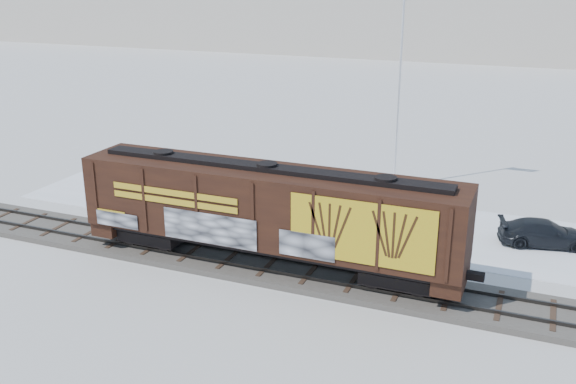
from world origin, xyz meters
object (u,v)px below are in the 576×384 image
at_px(hopper_railcar, 268,209).
at_px(car_white, 268,205).
at_px(flagpole, 400,110).
at_px(car_silver, 314,213).
at_px(car_dark, 545,233).

bearing_deg(hopper_railcar, car_white, 114.14).
xyz_separation_m(flagpole, car_silver, (-2.47, -8.20, -4.15)).
xyz_separation_m(car_silver, car_dark, (11.40, 1.87, -0.10)).
relative_size(hopper_railcar, car_dark, 3.95).
bearing_deg(car_silver, car_white, 65.24).
relative_size(hopper_railcar, car_silver, 4.04).
distance_m(flagpole, car_silver, 9.51).
height_order(flagpole, car_dark, flagpole).
relative_size(flagpole, car_white, 2.70).
height_order(car_silver, car_white, car_white).
relative_size(flagpole, car_dark, 2.95).
relative_size(car_silver, car_white, 0.90).
height_order(car_silver, car_dark, car_silver).
bearing_deg(car_dark, hopper_railcar, 111.15).
distance_m(hopper_railcar, flagpole, 14.40).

